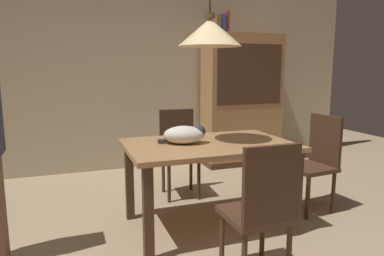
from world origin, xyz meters
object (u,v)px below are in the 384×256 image
at_px(book_blue_wide, 221,24).
at_px(chair_near_front, 262,207).
at_px(pendant_lamp, 210,32).
at_px(book_red_tall, 225,23).
at_px(chair_far_back, 179,148).
at_px(chair_right_side, 316,159).
at_px(hutch_bookcase, 242,103).
at_px(cat_sleeping, 185,135).
at_px(book_brown_thick, 216,24).
at_px(dining_table, 209,154).

bearing_deg(book_blue_wide, chair_near_front, -108.60).
xyz_separation_m(pendant_lamp, book_red_tall, (0.97, 1.80, 0.33)).
height_order(chair_near_front, chair_far_back, same).
relative_size(chair_right_side, hutch_bookcase, 0.50).
xyz_separation_m(chair_right_side, book_blue_wide, (-0.23, 1.80, 1.46)).
xyz_separation_m(pendant_lamp, book_blue_wide, (0.90, 1.80, 0.31)).
distance_m(chair_far_back, cat_sleeping, 0.92).
bearing_deg(book_blue_wide, cat_sleeping, -121.96).
bearing_deg(book_blue_wide, pendant_lamp, -116.60).
distance_m(chair_near_front, pendant_lamp, 1.45).
height_order(book_brown_thick, book_blue_wide, book_blue_wide).
distance_m(chair_right_side, book_blue_wide, 2.32).
bearing_deg(chair_near_front, chair_right_side, 38.16).
relative_size(chair_near_front, book_brown_thick, 3.88).
relative_size(chair_right_side, book_red_tall, 3.32).
distance_m(dining_table, pendant_lamp, 1.01).
bearing_deg(book_brown_thick, hutch_bookcase, -0.21).
xyz_separation_m(hutch_bookcase, book_brown_thick, (-0.42, 0.00, 1.07)).
height_order(chair_right_side, book_brown_thick, book_brown_thick).
bearing_deg(chair_far_back, book_blue_wide, 45.88).
distance_m(dining_table, book_blue_wide, 2.41).
xyz_separation_m(cat_sleeping, book_brown_thick, (1.03, 1.77, 1.13)).
relative_size(chair_near_front, pendant_lamp, 0.72).
distance_m(book_brown_thick, book_blue_wide, 0.08).
distance_m(cat_sleeping, book_brown_thick, 2.34).
height_order(book_brown_thick, book_red_tall, book_red_tall).
bearing_deg(chair_far_back, hutch_bookcase, 36.67).
bearing_deg(hutch_bookcase, chair_far_back, -143.33).
bearing_deg(book_red_tall, book_brown_thick, 180.00).
bearing_deg(dining_table, pendant_lamp, 63.43).
bearing_deg(book_red_tall, pendant_lamp, -118.17).
bearing_deg(book_red_tall, cat_sleeping, -123.40).
bearing_deg(pendant_lamp, cat_sleeping, 169.78).
bearing_deg(chair_right_side, pendant_lamp, -179.62).
distance_m(dining_table, book_brown_thick, 2.38).
relative_size(book_brown_thick, book_red_tall, 0.86).
bearing_deg(book_red_tall, chair_near_front, -109.80).
distance_m(chair_near_front, hutch_bookcase, 2.98).
height_order(dining_table, book_brown_thick, book_brown_thick).
bearing_deg(chair_right_side, hutch_bookcase, 86.25).
relative_size(dining_table, book_brown_thick, 5.83).
xyz_separation_m(chair_near_front, chair_right_side, (1.13, 0.89, 0.00)).
relative_size(chair_right_side, pendant_lamp, 0.72).
xyz_separation_m(hutch_bookcase, book_blue_wide, (-0.34, 0.00, 1.08)).
bearing_deg(chair_right_side, book_brown_thick, 99.50).
xyz_separation_m(chair_right_side, cat_sleeping, (-1.33, 0.03, 0.32)).
bearing_deg(chair_right_side, cat_sleeping, 178.77).
distance_m(chair_near_front, book_brown_thick, 3.16).
bearing_deg(chair_near_front, chair_far_back, 89.83).
bearing_deg(book_blue_wide, hutch_bookcase, -0.25).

